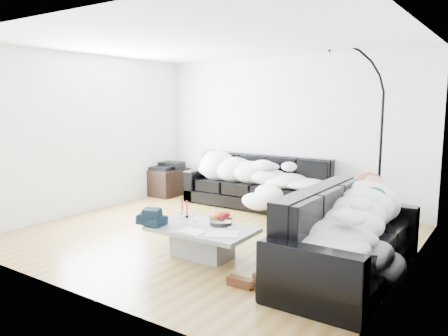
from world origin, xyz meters
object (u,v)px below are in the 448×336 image
Objects in this scene: sofa_right at (350,234)px; shoes at (251,281)px; candle_left at (182,208)px; floor_lamp at (381,145)px; wine_glass_a at (196,215)px; stereo at (168,166)px; wine_glass_c at (195,219)px; candle_right at (187,209)px; sleeper_back at (259,171)px; fruit_bowl at (221,218)px; coffee_table at (202,242)px; sleeper_right at (350,215)px; sofa_back at (260,182)px; av_cabinet at (169,182)px; wine_glass_b at (182,217)px.

sofa_right is 4.97× the size of shoes.
floor_lamp reaches higher than candle_left.
stereo is at bearing 137.09° from wine_glass_a.
stereo is (-2.18, 2.22, 0.10)m from candle_left.
shoes is at bearing 138.74° from sofa_right.
wine_glass_c is 0.82× the size of candle_right.
sleeper_back reaches higher than shoes.
coffee_table is at bearing -118.56° from fruit_bowl.
sofa_right is 0.20m from sleeper_right.
sleeper_back reaches higher than candle_right.
sofa_back is 3.15m from sofa_right.
shoes is (0.91, -0.41, -0.13)m from coffee_table.
fruit_bowl reaches higher than coffee_table.
shoes is 0.60× the size of av_cabinet.
sleeper_right is 1.86m from wine_glass_a.
wine_glass_a is at bearing 124.64° from wine_glass_c.
candle_right is 0.09× the size of floor_lamp.
wine_glass_c is (0.58, -2.59, 0.01)m from sofa_back.
av_cabinet is (-2.68, 2.45, 0.08)m from coffee_table.
floor_lamp is (4.03, 0.07, 0.94)m from av_cabinet.
sleeper_back is at bearing 47.23° from sofa_right.
wine_glass_c is at bearing -110.22° from floor_lamp.
sleeper_back is 8.18× the size of fruit_bowl.
candle_right is at bearing 13.18° from candle_left.
wine_glass_b is at bearing -62.72° from candle_right.
av_cabinet is 1.71× the size of stereo.
wine_glass_a is at bearing -23.29° from candle_right.
coffee_table is at bearing 104.05° from sleeper_right.
sleeper_back is at bearing -90.00° from sofa_back.
sofa_right reaches higher than sofa_back.
av_cabinet is (-2.01, -0.12, -0.18)m from sofa_back.
candle_left is (-0.40, 0.25, 0.03)m from wine_glass_c.
sleeper_right is at bearing -42.77° from sleeper_back.
coffee_table is 4.41× the size of fruit_bowl.
stereo is 0.18× the size of floor_lamp.
coffee_table is 1.00m from shoes.
candle_right is (-0.13, 0.25, 0.03)m from wine_glass_b.
sofa_back reaches higher than wine_glass_a.
sleeper_back is 2.44m from fruit_bowl.
candle_left is (0.17, -2.34, 0.04)m from sofa_back.
shoes is at bearing -26.64° from wine_glass_a.
stereo is (-2.68, 2.45, 0.40)m from coffee_table.
floor_lamp is at bearing -6.77° from stereo.
wine_glass_a is at bearing -79.24° from sofa_back.
wine_glass_c is at bearing 103.79° from sleeper_right.
sleeper_back is 1.19× the size of sleeper_right.
wine_glass_c is 0.43m from candle_right.
sleeper_right is at bearing 12.06° from wine_glass_b.
wine_glass_c is at bearing -37.97° from candle_right.
sleeper_right is at bearing 4.34° from candle_right.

